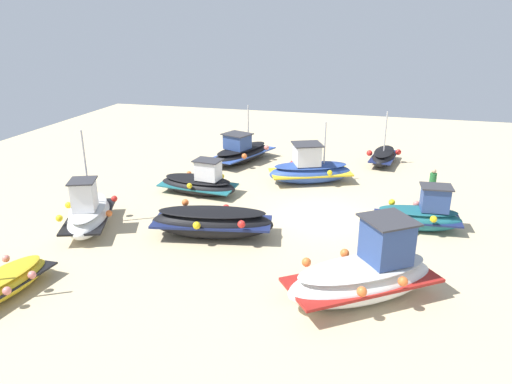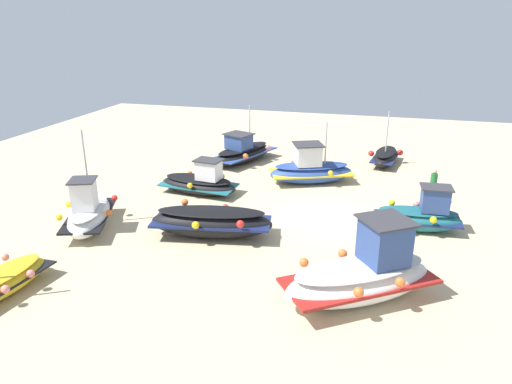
# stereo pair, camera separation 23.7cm
# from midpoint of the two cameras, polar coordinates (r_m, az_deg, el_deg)

# --- Properties ---
(ground_plane) EXTENTS (49.08, 49.08, 0.00)m
(ground_plane) POSITION_cam_midpoint_polar(r_m,az_deg,el_deg) (21.82, 8.22, -3.00)
(ground_plane) COLOR #C6B289
(fishing_boat_0) EXTENTS (1.86, 3.73, 2.01)m
(fishing_boat_0) POSITION_cam_midpoint_polar(r_m,az_deg,el_deg) (21.25, 19.30, -2.67)
(fishing_boat_0) COLOR #1E6670
(fishing_boat_0) RESTS_ON ground_plane
(fishing_boat_1) EXTENTS (3.65, 2.06, 3.29)m
(fishing_boat_1) POSITION_cam_midpoint_polar(r_m,az_deg,el_deg) (30.32, 15.41, 4.09)
(fishing_boat_1) COLOR black
(fishing_boat_1) RESTS_ON ground_plane
(fishing_boat_2) EXTENTS (2.57, 5.23, 1.27)m
(fishing_boat_2) POSITION_cam_midpoint_polar(r_m,az_deg,el_deg) (19.60, -4.99, -3.55)
(fishing_boat_2) COLOR black
(fishing_boat_2) RESTS_ON ground_plane
(fishing_boat_3) EXTENTS (5.19, 3.63, 3.49)m
(fishing_boat_3) POSITION_cam_midpoint_polar(r_m,az_deg,el_deg) (29.75, -1.37, 4.79)
(fishing_boat_3) COLOR black
(fishing_boat_3) RESTS_ON ground_plane
(fishing_boat_4) EXTENTS (4.38, 2.97, 4.19)m
(fishing_boat_4) POSITION_cam_midpoint_polar(r_m,az_deg,el_deg) (21.47, -19.04, -2.31)
(fishing_boat_4) COLOR white
(fishing_boat_4) RESTS_ON ground_plane
(fishing_boat_5) EXTENTS (3.36, 4.83, 3.33)m
(fishing_boat_5) POSITION_cam_midpoint_polar(r_m,az_deg,el_deg) (26.06, 6.82, 2.69)
(fishing_boat_5) COLOR #2D4C9E
(fishing_boat_5) RESTS_ON ground_plane
(fishing_boat_6) EXTENTS (4.54, 5.27, 2.67)m
(fishing_boat_6) POSITION_cam_midpoint_polar(r_m,az_deg,el_deg) (15.72, 13.03, -9.61)
(fishing_boat_6) COLOR white
(fishing_boat_6) RESTS_ON ground_plane
(fishing_boat_7) EXTENTS (3.71, 2.09, 3.69)m
(fishing_boat_7) POSITION_cam_midpoint_polar(r_m,az_deg,el_deg) (17.76, -27.90, -9.51)
(fishing_boat_7) COLOR gold
(fishing_boat_7) RESTS_ON ground_plane
(fishing_boat_8) EXTENTS (2.08, 4.26, 1.90)m
(fishing_boat_8) POSITION_cam_midpoint_polar(r_m,az_deg,el_deg) (24.46, -6.44, 1.14)
(fishing_boat_8) COLOR black
(fishing_boat_8) RESTS_ON ground_plane
(person_walking) EXTENTS (0.32, 0.32, 1.75)m
(person_walking) POSITION_cam_midpoint_polar(r_m,az_deg,el_deg) (24.34, 20.66, 0.88)
(person_walking) COLOR #2D2D38
(person_walking) RESTS_ON ground_plane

